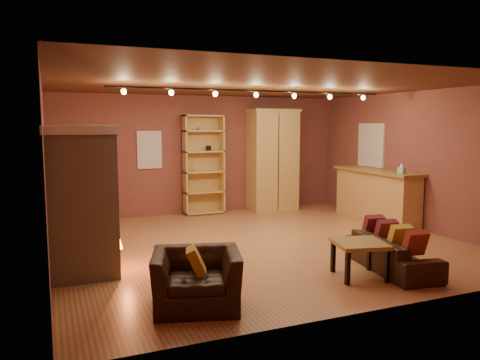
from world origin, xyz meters
name	(u,v)px	position (x,y,z in m)	size (l,w,h in m)	color
floor	(260,244)	(0.00, 0.00, 0.00)	(7.00, 7.00, 0.00)	brown
ceiling	(261,85)	(0.00, 0.00, 2.80)	(7.00, 7.00, 0.00)	#59331C
back_wall	(203,155)	(0.00, 3.25, 1.40)	(7.00, 0.02, 2.80)	brown
left_wall	(46,174)	(-3.50, 0.00, 1.40)	(0.02, 6.50, 2.80)	brown
right_wall	(416,160)	(3.50, 0.00, 1.40)	(0.02, 6.50, 2.80)	brown
fireplace	(82,201)	(-3.04, -0.60, 1.06)	(1.01, 0.98, 2.12)	tan
back_window	(149,150)	(-1.30, 3.23, 1.55)	(0.56, 0.04, 0.86)	silver
bookcase	(203,164)	(-0.06, 3.13, 1.19)	(0.96, 0.37, 2.35)	tan
armoire	(273,160)	(1.70, 2.93, 1.25)	(1.22, 0.70, 2.50)	tan
bar_counter	(376,195)	(3.20, 0.82, 0.58)	(0.64, 2.39, 1.14)	tan
tissue_box	(401,169)	(3.15, 0.01, 1.23)	(0.15, 0.15, 0.21)	#85BED5
right_window	(371,145)	(3.47, 1.40, 1.65)	(0.05, 0.90, 1.00)	silver
loveseat	(392,247)	(1.16, -2.10, 0.35)	(0.73, 1.73, 0.72)	black
armchair	(196,270)	(-1.92, -2.35, 0.45)	(1.16, 0.92, 0.89)	black
coffee_table	(360,247)	(0.50, -2.20, 0.43)	(0.81, 0.81, 0.51)	olive
track_rail	(256,93)	(0.00, 0.20, 2.68)	(5.20, 0.09, 0.13)	black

